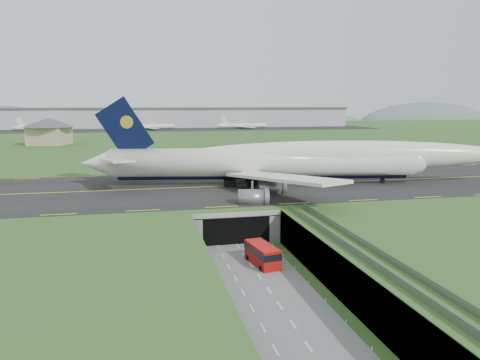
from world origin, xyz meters
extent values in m
plane|color=#2B5321|center=(0.00, 0.00, 0.00)|extent=(900.00, 900.00, 0.00)
cube|color=gray|center=(0.00, 0.00, 3.00)|extent=(800.00, 800.00, 6.00)
cube|color=slate|center=(0.00, -7.50, 0.10)|extent=(12.00, 75.00, 0.20)
cube|color=black|center=(0.00, 33.00, 6.09)|extent=(800.00, 44.00, 0.18)
cube|color=gray|center=(0.00, 19.00, 5.50)|extent=(16.00, 22.00, 1.00)
cube|color=gray|center=(-7.00, 19.00, 3.00)|extent=(2.00, 22.00, 6.00)
cube|color=gray|center=(7.00, 19.00, 3.00)|extent=(2.00, 22.00, 6.00)
cube|color=black|center=(0.00, 14.00, 2.50)|extent=(12.00, 12.00, 5.00)
cube|color=#A8A8A3|center=(0.00, 7.95, 5.60)|extent=(17.00, 0.50, 0.80)
cube|color=#A8A8A3|center=(11.00, -18.50, 5.80)|extent=(3.00, 53.00, 0.50)
cube|color=gray|center=(9.60, -18.50, 6.55)|extent=(0.06, 53.00, 1.00)
cube|color=gray|center=(12.40, -18.50, 6.55)|extent=(0.06, 53.00, 1.00)
cylinder|color=#A8A8A3|center=(11.00, -28.00, 2.80)|extent=(0.90, 0.90, 5.60)
cylinder|color=#A8A8A3|center=(11.00, -16.00, 2.80)|extent=(0.90, 0.90, 5.60)
cylinder|color=#A8A8A3|center=(11.00, -4.00, 2.80)|extent=(0.90, 0.90, 5.60)
cylinder|color=white|center=(11.73, 33.55, 11.33)|extent=(70.17, 18.19, 6.59)
sphere|color=white|center=(46.27, 27.71, 11.33)|extent=(7.45, 7.45, 6.46)
cone|color=white|center=(-25.85, 39.91, 11.33)|extent=(8.15, 7.38, 6.26)
ellipsoid|color=white|center=(30.38, 30.40, 12.81)|extent=(78.02, 19.01, 6.92)
ellipsoid|color=black|center=(45.25, 27.88, 12.15)|extent=(5.03, 3.61, 2.31)
cylinder|color=black|center=(11.73, 33.55, 8.76)|extent=(66.07, 13.83, 2.77)
cube|color=white|center=(16.52, 49.46, 10.30)|extent=(25.24, 28.38, 2.77)
cube|color=white|center=(-18.46, 46.50, 12.88)|extent=(10.59, 11.81, 1.06)
cube|color=white|center=(11.02, 16.96, 10.30)|extent=(17.52, 31.45, 2.77)
cube|color=white|center=(-21.04, 31.26, 12.88)|extent=(7.98, 12.22, 1.06)
cube|color=black|center=(-19.24, 38.79, 19.06)|extent=(13.02, 2.80, 14.58)
cylinder|color=gold|center=(-18.74, 38.71, 20.60)|extent=(2.96, 1.19, 2.88)
cylinder|color=slate|center=(14.10, 43.07, 7.11)|extent=(5.85, 4.25, 3.40)
cylinder|color=slate|center=(11.11, 54.55, 7.11)|extent=(5.85, 4.25, 3.40)
cylinder|color=slate|center=(10.84, 23.78, 7.11)|extent=(5.85, 4.25, 3.40)
cylinder|color=slate|center=(4.23, 13.92, 7.11)|extent=(5.85, 4.25, 3.40)
cylinder|color=black|center=(39.36, 28.88, 6.75)|extent=(1.20, 0.70, 1.13)
cube|color=black|center=(7.16, 34.32, 6.90)|extent=(7.30, 8.14, 1.44)
cube|color=#B10F0B|center=(1.75, -2.94, 1.73)|extent=(4.07, 8.03, 3.07)
cube|color=black|center=(1.75, -2.94, 2.35)|extent=(4.14, 8.14, 1.02)
cube|color=black|center=(1.75, -2.94, 0.46)|extent=(3.78, 7.50, 0.51)
cylinder|color=black|center=(0.86, -5.68, 0.56)|extent=(0.50, 0.97, 0.92)
cylinder|color=black|center=(0.03, -0.63, 0.56)|extent=(0.50, 0.97, 0.92)
cylinder|color=black|center=(3.48, -5.25, 0.56)|extent=(0.50, 0.97, 0.92)
cylinder|color=black|center=(2.65, -0.20, 0.56)|extent=(0.50, 0.97, 0.92)
cube|color=tan|center=(-56.04, 156.37, 10.10)|extent=(18.81, 18.81, 8.19)
cone|color=#4C4C51|center=(-56.04, 156.37, 16.24)|extent=(27.59, 27.59, 4.10)
cube|color=#B2B2B2|center=(0.00, 300.00, 13.50)|extent=(300.00, 22.00, 15.00)
cube|color=#4C4C51|center=(0.00, 300.00, 21.00)|extent=(302.00, 24.00, 1.20)
cube|color=black|center=(0.00, 270.00, 6.14)|extent=(320.00, 50.00, 0.08)
cylinder|color=white|center=(-81.08, 275.00, 8.18)|extent=(34.00, 3.20, 3.20)
cylinder|color=white|center=(-8.93, 275.00, 8.18)|extent=(34.00, 3.20, 3.20)
cylinder|color=white|center=(60.34, 275.00, 8.18)|extent=(34.00, 3.20, 3.20)
ellipsoid|color=slate|center=(120.00, 430.00, -4.00)|extent=(260.00, 91.00, 44.00)
ellipsoid|color=slate|center=(320.00, 430.00, -4.00)|extent=(180.00, 63.00, 60.00)
camera|label=1|loc=(-16.22, -69.86, 24.78)|focal=35.00mm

